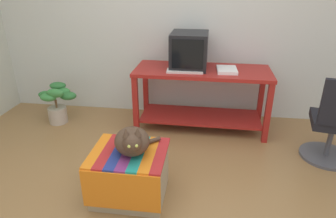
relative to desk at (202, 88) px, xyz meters
The scene contains 10 objects.
ground_plane 1.70m from the desk, 100.78° to the right, with size 14.00×14.00×0.00m, color olive.
back_wall 0.96m from the desk, 124.10° to the left, with size 8.00×0.10×2.60m, color silver.
desk is the anchor object (origin of this frame).
tv_monitor 0.46m from the desk, 162.01° to the left, with size 0.42×0.48×0.40m.
keyboard 0.34m from the desk, 144.21° to the right, with size 0.40×0.15×0.02m, color beige.
book 0.37m from the desk, 10.34° to the right, with size 0.22×0.28×0.04m, color white.
ottoman_with_blanket 1.49m from the desk, 111.45° to the right, with size 0.60×0.55×0.43m.
cat 1.45m from the desk, 109.79° to the right, with size 0.38×0.42×0.28m.
potted_plant 1.80m from the desk, behind, with size 0.49×0.36×0.49m.
office_chair 1.43m from the desk, 23.48° to the right, with size 0.52×0.52×0.89m.
Camera 1 is at (0.36, -1.73, 1.71)m, focal length 31.96 mm.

